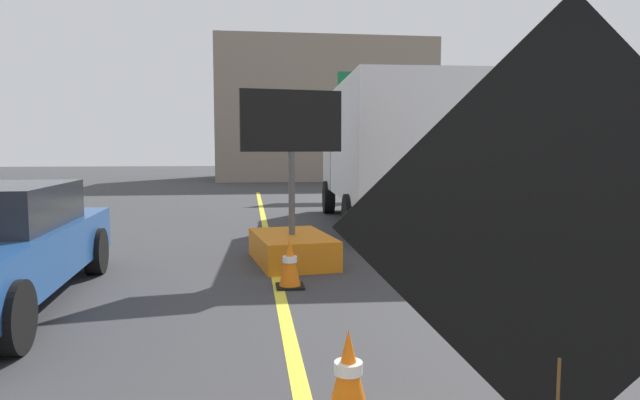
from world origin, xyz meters
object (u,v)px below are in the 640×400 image
object	(u,v)px
box_truck	(388,150)
traffic_cone_mid_lane	(290,263)
traffic_cone_near_sign	(348,375)
arrow_board_trailer	(292,233)
highway_guide_sign	(385,108)
roadwork_sign	(562,241)

from	to	relation	value
box_truck	traffic_cone_mid_lane	bearing A→B (deg)	-116.04
traffic_cone_near_sign	traffic_cone_mid_lane	world-z (taller)	traffic_cone_mid_lane
arrow_board_trailer	traffic_cone_near_sign	world-z (taller)	arrow_board_trailer
box_truck	highway_guide_sign	distance (m)	9.37
arrow_board_trailer	highway_guide_sign	size ratio (longest dim) A/B	0.54
roadwork_sign	traffic_cone_near_sign	world-z (taller)	roadwork_sign
traffic_cone_near_sign	box_truck	bearing A→B (deg)	74.10
highway_guide_sign	traffic_cone_near_sign	size ratio (longest dim) A/B	8.21
arrow_board_trailer	box_truck	size ratio (longest dim) A/B	0.39
traffic_cone_mid_lane	roadwork_sign	bearing A→B (deg)	-83.58
roadwork_sign	arrow_board_trailer	xyz separation A→B (m)	(-0.44, 6.77, -0.99)
box_truck	traffic_cone_mid_lane	distance (m)	6.36
highway_guide_sign	traffic_cone_mid_lane	world-z (taller)	highway_guide_sign
arrow_board_trailer	highway_guide_sign	xyz separation A→B (m)	(4.74, 12.96, 2.94)
roadwork_sign	box_truck	size ratio (longest dim) A/B	0.34
traffic_cone_mid_lane	traffic_cone_near_sign	bearing A→B (deg)	-87.94
roadwork_sign	traffic_cone_mid_lane	xyz separation A→B (m)	(-0.59, 5.21, -1.15)
highway_guide_sign	traffic_cone_near_sign	distance (m)	18.94
box_truck	traffic_cone_mid_lane	xyz separation A→B (m)	(-2.72, -5.56, -1.45)
box_truck	traffic_cone_near_sign	xyz separation A→B (m)	(-2.59, -9.10, -1.47)
roadwork_sign	highway_guide_sign	xyz separation A→B (m)	(4.31, 19.74, 1.95)
highway_guide_sign	traffic_cone_near_sign	xyz separation A→B (m)	(-4.77, -18.06, -3.12)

